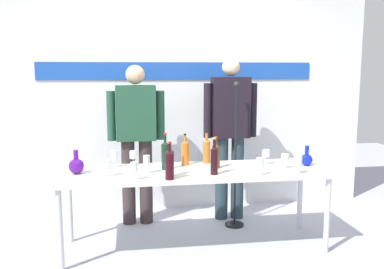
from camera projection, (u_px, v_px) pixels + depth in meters
ground_plane at (194, 247)px, 3.97m from camera, size 10.00×10.00×0.00m
back_wall at (178, 82)px, 4.95m from camera, size 4.55×0.11×3.00m
display_table at (194, 176)px, 3.86m from camera, size 2.44×0.70×0.74m
decanter_blue_left at (76, 166)px, 3.70m from camera, size 0.13×0.13×0.21m
decanter_blue_right at (307, 159)px, 4.02m from camera, size 0.11×0.11×0.19m
presenter_left at (136, 135)px, 4.44m from camera, size 0.60×0.22×1.69m
presenter_right at (230, 129)px, 4.59m from camera, size 0.59×0.22×1.77m
wine_bottle_0 at (207, 150)px, 4.12m from camera, size 0.07×0.07×0.32m
wine_bottle_1 at (170, 164)px, 3.50m from camera, size 0.07×0.07×0.32m
wine_bottle_2 at (216, 155)px, 3.91m from camera, size 0.07×0.07×0.30m
wine_bottle_3 at (170, 161)px, 3.60m from camera, size 0.07×0.07×0.30m
wine_bottle_4 at (165, 155)px, 3.85m from camera, size 0.07×0.07×0.34m
wine_bottle_5 at (214, 159)px, 3.67m from camera, size 0.07×0.07×0.33m
wine_bottle_6 at (185, 152)px, 4.03m from camera, size 0.07×0.07×0.31m
wine_glass_left_0 at (114, 156)px, 3.94m from camera, size 0.06×0.06×0.16m
wine_glass_left_1 at (133, 155)px, 4.04m from camera, size 0.07×0.07×0.14m
wine_glass_left_2 at (147, 161)px, 3.71m from camera, size 0.06×0.06×0.16m
wine_glass_left_3 at (107, 165)px, 3.61m from camera, size 0.06×0.06×0.14m
wine_glass_left_4 at (134, 167)px, 3.49m from camera, size 0.06×0.06×0.15m
wine_glass_right_0 at (260, 163)px, 3.64m from camera, size 0.07×0.07×0.15m
wine_glass_right_1 at (266, 154)px, 4.06m from camera, size 0.07×0.07×0.14m
wine_glass_right_2 at (285, 158)px, 3.90m from camera, size 0.07×0.07×0.13m
wine_glass_right_3 at (298, 162)px, 3.70m from camera, size 0.07×0.07×0.15m
microphone_stand at (235, 179)px, 4.43m from camera, size 0.20×0.20×1.53m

